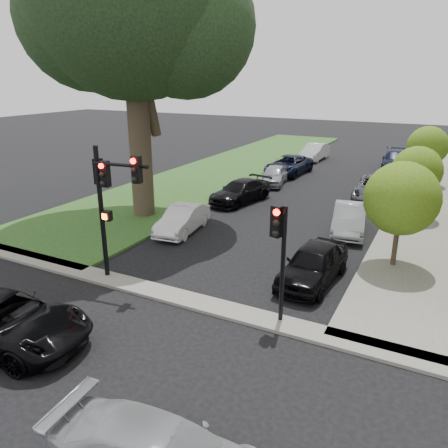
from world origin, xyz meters
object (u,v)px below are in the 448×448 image
at_px(traffic_signal_secondary, 280,243).
at_px(car_parked_0, 313,264).
at_px(small_tree_c, 428,146).
at_px(car_parked_1, 349,219).
at_px(small_tree_b, 417,171).
at_px(car_parked_9, 315,152).
at_px(car_cross_near, 1,320).
at_px(car_parked_5, 183,219).
at_px(small_tree_a, 402,199).
at_px(car_parked_6, 240,192).
at_px(car_parked_2, 376,189).
at_px(car_parked_4, 396,160).
at_px(car_parked_8, 289,165).
at_px(traffic_signal_main, 109,190).
at_px(car_parked_7, 274,175).
at_px(car_parked_3, 386,178).

relative_size(traffic_signal_secondary, car_parked_0, 0.89).
xyz_separation_m(small_tree_c, car_parked_1, (-2.60, -12.75, -2.11)).
relative_size(small_tree_b, car_parked_9, 0.88).
height_order(small_tree_b, small_tree_c, small_tree_c).
relative_size(small_tree_b, car_cross_near, 0.73).
xyz_separation_m(traffic_signal_secondary, car_parked_9, (-7.07, 28.70, -2.01)).
bearing_deg(car_parked_0, car_parked_5, 165.35).
bearing_deg(car_parked_1, small_tree_c, 69.15).
bearing_deg(small_tree_a, car_parked_6, 149.09).
xyz_separation_m(car_parked_0, car_parked_2, (0.23, 13.35, -0.00)).
relative_size(car_parked_4, car_parked_6, 1.10).
height_order(car_parked_8, car_parked_9, car_parked_9).
xyz_separation_m(car_cross_near, car_parked_5, (-0.51, 10.80, -0.09)).
xyz_separation_m(small_tree_a, car_parked_9, (-9.89, 22.39, -2.22)).
distance_m(traffic_signal_secondary, car_cross_near, 8.66).
bearing_deg(car_parked_2, car_cross_near, -111.10).
bearing_deg(small_tree_c, car_parked_9, 148.02).
bearing_deg(traffic_signal_secondary, traffic_signal_main, 179.64).
relative_size(small_tree_c, traffic_signal_secondary, 1.07).
distance_m(car_cross_near, car_parked_4, 33.26).
height_order(small_tree_b, car_parked_4, small_tree_b).
xyz_separation_m(car_parked_0, car_parked_5, (-7.57, 2.52, -0.08)).
xyz_separation_m(small_tree_b, car_parked_4, (-2.52, 13.81, -1.92)).
xyz_separation_m(small_tree_c, car_parked_9, (-9.89, 6.18, -2.08)).
xyz_separation_m(car_parked_2, car_parked_7, (-7.38, 0.96, -0.06)).
relative_size(car_parked_4, car_parked_8, 0.98).
bearing_deg(car_parked_6, car_parked_4, 76.10).
bearing_deg(car_parked_4, car_parked_6, -121.91).
relative_size(small_tree_a, car_cross_near, 0.81).
relative_size(small_tree_b, car_parked_2, 0.74).
distance_m(traffic_signal_main, car_parked_0, 8.25).
xyz_separation_m(traffic_signal_secondary, car_parked_7, (-6.95, 17.70, -2.08)).
height_order(car_parked_0, car_parked_5, car_parked_0).
bearing_deg(traffic_signal_main, car_parked_4, 75.61).
distance_m(traffic_signal_main, car_parked_8, 21.69).
bearing_deg(car_parked_7, car_parked_5, -102.46).
relative_size(traffic_signal_main, car_parked_7, 1.29).
relative_size(car_parked_7, car_parked_9, 0.88).
bearing_deg(car_parked_8, car_parked_7, -82.82).
bearing_deg(car_parked_1, car_parked_9, 101.73).
distance_m(car_parked_3, car_parked_5, 16.63).
bearing_deg(car_cross_near, car_parked_1, -33.21).
xyz_separation_m(car_cross_near, car_parked_3, (7.36, 25.45, -0.07)).
distance_m(car_parked_1, car_parked_4, 17.82).
relative_size(traffic_signal_main, car_parked_6, 1.08).
bearing_deg(car_parked_1, car_cross_near, -125.09).
bearing_deg(car_parked_2, car_parked_7, 170.13).
relative_size(car_parked_0, car_parked_7, 1.09).
height_order(traffic_signal_main, car_parked_2, traffic_signal_main).
bearing_deg(traffic_signal_main, car_cross_near, -91.06).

